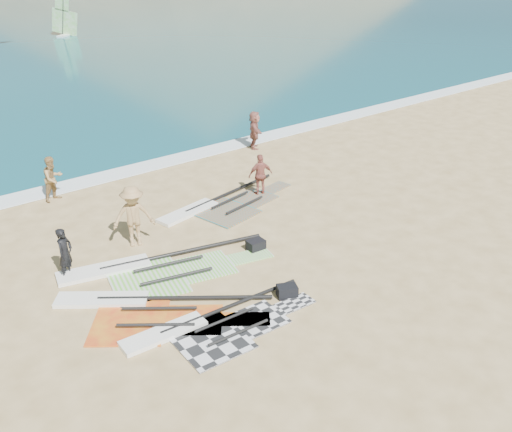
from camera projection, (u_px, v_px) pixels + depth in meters
ground at (349, 301)px, 15.06m from camera, size 300.00×300.00×0.00m
surf_line at (129, 172)px, 23.69m from camera, size 300.00×1.20×0.04m
rig_grey at (209, 328)px, 13.92m from camera, size 5.09×2.14×0.20m
rig_green at (152, 269)px, 16.45m from camera, size 6.16×3.16×0.20m
rig_orange at (220, 206)px, 20.46m from camera, size 5.79×2.77×0.20m
rig_red at (142, 310)px, 14.60m from camera, size 4.76×4.65×0.20m
gear_bag_near at (256, 245)px, 17.52m from camera, size 0.55×0.42×0.34m
gear_bag_far at (287, 291)px, 15.20m from camera, size 0.64×0.57×0.32m
person_wetsuit at (65, 253)px, 15.84m from camera, size 0.66×0.62×1.52m
beachgoer_left at (53, 179)px, 20.73m from camera, size 0.98×0.87×1.67m
beachgoer_mid at (133, 216)px, 17.50m from camera, size 1.45×1.15×1.97m
beachgoer_back at (261, 175)px, 21.15m from camera, size 1.01×0.66×1.60m
beachgoer_right at (254, 130)px, 26.09m from camera, size 1.30×1.64×1.74m
windsurfer_right at (65, 22)px, 58.70m from camera, size 2.53×2.58×4.75m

